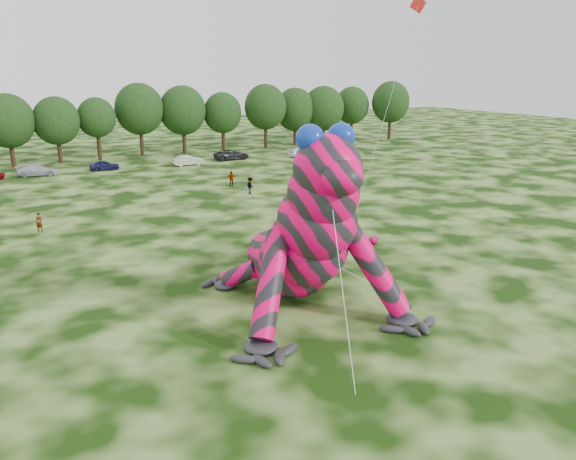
% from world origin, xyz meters
% --- Properties ---
extents(ground, '(240.00, 240.00, 0.00)m').
position_xyz_m(ground, '(0.00, 0.00, 0.00)').
color(ground, '#16330A').
rests_on(ground, ground).
extents(inflatable_gecko, '(19.19, 22.04, 10.17)m').
position_xyz_m(inflatable_gecko, '(1.21, 2.26, 5.09)').
color(inflatable_gecko, '#F50058').
rests_on(inflatable_gecko, ground).
extents(flying_kite, '(3.25, 4.13, 17.81)m').
position_xyz_m(flying_kite, '(15.26, 8.90, 15.66)').
color(flying_kite, red).
rests_on(flying_kite, ground).
extents(tree_7, '(6.68, 6.01, 9.48)m').
position_xyz_m(tree_7, '(-10.08, 56.80, 4.74)').
color(tree_7, black).
rests_on(tree_7, ground).
extents(tree_8, '(6.14, 5.53, 8.94)m').
position_xyz_m(tree_8, '(-4.22, 56.99, 4.47)').
color(tree_8, black).
rests_on(tree_8, ground).
extents(tree_9, '(5.27, 4.74, 8.68)m').
position_xyz_m(tree_9, '(1.06, 57.35, 4.34)').
color(tree_9, black).
rests_on(tree_9, ground).
extents(tree_10, '(7.09, 6.38, 10.50)m').
position_xyz_m(tree_10, '(7.40, 58.58, 5.25)').
color(tree_10, black).
rests_on(tree_10, ground).
extents(tree_11, '(7.01, 6.31, 10.07)m').
position_xyz_m(tree_11, '(13.79, 58.20, 5.03)').
color(tree_11, black).
rests_on(tree_11, ground).
extents(tree_12, '(5.99, 5.39, 8.97)m').
position_xyz_m(tree_12, '(20.01, 57.74, 4.49)').
color(tree_12, black).
rests_on(tree_12, ground).
extents(tree_13, '(6.83, 6.15, 10.13)m').
position_xyz_m(tree_13, '(27.13, 57.13, 5.06)').
color(tree_13, black).
rests_on(tree_13, ground).
extents(tree_14, '(6.82, 6.14, 9.40)m').
position_xyz_m(tree_14, '(33.46, 58.72, 4.70)').
color(tree_14, black).
rests_on(tree_14, ground).
extents(tree_15, '(7.17, 6.45, 9.63)m').
position_xyz_m(tree_15, '(38.47, 57.77, 4.82)').
color(tree_15, black).
rests_on(tree_15, ground).
extents(tree_16, '(6.26, 5.63, 9.37)m').
position_xyz_m(tree_16, '(45.45, 59.37, 4.69)').
color(tree_16, black).
rests_on(tree_16, ground).
extents(tree_17, '(6.98, 6.28, 10.30)m').
position_xyz_m(tree_17, '(51.95, 56.66, 5.15)').
color(tree_17, black).
rests_on(tree_17, ground).
extents(car_3, '(4.98, 2.76, 1.37)m').
position_xyz_m(car_3, '(-7.93, 48.47, 0.68)').
color(car_3, '#B9BEC3').
rests_on(car_3, ground).
extents(car_4, '(3.76, 1.72, 1.25)m').
position_xyz_m(car_4, '(-0.06, 48.60, 0.63)').
color(car_4, '#171746').
rests_on(car_4, ground).
extents(car_5, '(4.18, 1.51, 1.37)m').
position_xyz_m(car_5, '(10.53, 46.98, 0.69)').
color(car_5, beige).
rests_on(car_5, ground).
extents(car_6, '(5.05, 2.45, 1.39)m').
position_xyz_m(car_6, '(17.56, 48.78, 0.69)').
color(car_6, '#242426').
rests_on(car_6, ground).
extents(car_7, '(4.84, 2.38, 1.35)m').
position_xyz_m(car_7, '(27.82, 46.22, 0.68)').
color(car_7, white).
rests_on(car_7, ground).
extents(spectator_0, '(0.68, 0.60, 1.57)m').
position_xyz_m(spectator_0, '(-10.22, 22.30, 0.78)').
color(spectator_0, gray).
rests_on(spectator_0, ground).
extents(spectator_2, '(0.76, 1.18, 1.73)m').
position_xyz_m(spectator_2, '(10.40, 27.03, 0.87)').
color(spectator_2, gray).
rests_on(spectator_2, ground).
extents(spectator_3, '(1.06, 0.72, 1.67)m').
position_xyz_m(spectator_3, '(10.22, 31.55, 0.83)').
color(spectator_3, gray).
rests_on(spectator_3, ground).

